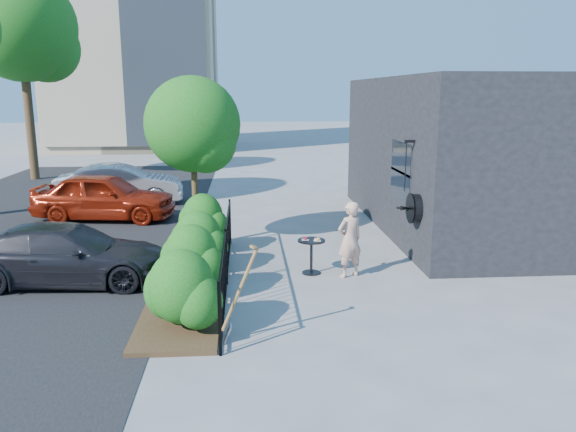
{
  "coord_description": "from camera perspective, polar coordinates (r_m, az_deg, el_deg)",
  "views": [
    {
      "loc": [
        -1.11,
        -10.33,
        3.63
      ],
      "look_at": [
        -0.27,
        0.58,
        1.2
      ],
      "focal_mm": 35.0,
      "sensor_mm": 36.0,
      "label": 1
    }
  ],
  "objects": [
    {
      "name": "planting_bed",
      "position": [
        10.99,
        -9.91,
        -6.74
      ],
      "size": [
        1.3,
        6.0,
        0.08
      ],
      "primitive_type": "cube",
      "color": "#382616",
      "rests_on": "ground"
    },
    {
      "name": "street_tree_far",
      "position": [
        25.94,
        -25.38,
        16.42
      ],
      "size": [
        4.4,
        4.4,
        8.28
      ],
      "color": "#3F2B19",
      "rests_on": "ground"
    },
    {
      "name": "cafe_table",
      "position": [
        11.39,
        2.39,
        -3.5
      ],
      "size": [
        0.56,
        0.56,
        0.75
      ],
      "rotation": [
        0.0,
        0.0,
        -0.17
      ],
      "color": "black",
      "rests_on": "ground"
    },
    {
      "name": "patio_tree",
      "position": [
        13.16,
        -9.4,
        8.58
      ],
      "size": [
        2.2,
        2.2,
        3.94
      ],
      "color": "#3F2B19",
      "rests_on": "ground"
    },
    {
      "name": "shrubs",
      "position": [
        10.88,
        -9.46,
        -3.28
      ],
      "size": [
        1.1,
        5.6,
        1.24
      ],
      "color": "#145212",
      "rests_on": "ground"
    },
    {
      "name": "fence",
      "position": [
        10.78,
        -6.3,
        -4.1
      ],
      "size": [
        0.05,
        6.05,
        1.1
      ],
      "color": "black",
      "rests_on": "ground"
    },
    {
      "name": "woman",
      "position": [
        11.19,
        6.29,
        -2.38
      ],
      "size": [
        0.66,
        0.57,
        1.53
      ],
      "primitive_type": "imported",
      "rotation": [
        0.0,
        0.0,
        3.59
      ],
      "color": "tan",
      "rests_on": "ground"
    },
    {
      "name": "ground",
      "position": [
        11.0,
        1.66,
        -6.75
      ],
      "size": [
        120.0,
        120.0,
        0.0
      ],
      "primitive_type": "plane",
      "color": "gray",
      "rests_on": "ground"
    },
    {
      "name": "car_silver",
      "position": [
        19.23,
        -16.67,
        3.1
      ],
      "size": [
        4.11,
        1.76,
        1.32
      ],
      "primitive_type": "imported",
      "rotation": [
        0.0,
        0.0,
        1.66
      ],
      "color": "#A2A2A7",
      "rests_on": "ground"
    },
    {
      "name": "car_red",
      "position": [
        17.0,
        -18.13,
        1.89
      ],
      "size": [
        4.16,
        2.1,
        1.36
      ],
      "primitive_type": "imported",
      "rotation": [
        0.0,
        0.0,
        1.44
      ],
      "color": "maroon",
      "rests_on": "ground"
    },
    {
      "name": "shop_building",
      "position": [
        16.32,
        19.63,
        6.06
      ],
      "size": [
        6.22,
        9.0,
        4.0
      ],
      "color": "black",
      "rests_on": "ground"
    },
    {
      "name": "shovel",
      "position": [
        8.33,
        -5.17,
        -8.4
      ],
      "size": [
        0.57,
        0.2,
        1.51
      ],
      "color": "brown",
      "rests_on": "ground"
    },
    {
      "name": "car_darkgrey",
      "position": [
        11.62,
        -21.51,
        -3.64
      ],
      "size": [
        4.01,
        1.78,
        1.14
      ],
      "primitive_type": "imported",
      "rotation": [
        0.0,
        0.0,
        1.53
      ],
      "color": "black",
      "rests_on": "ground"
    }
  ]
}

